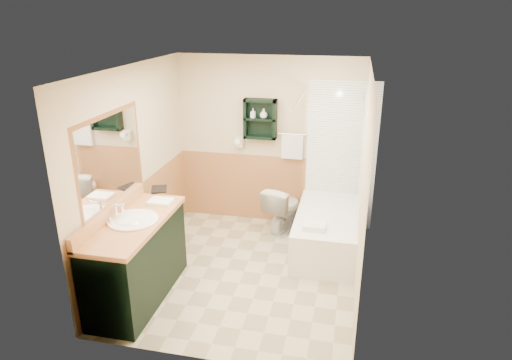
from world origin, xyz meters
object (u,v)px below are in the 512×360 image
object	(u,v)px
bathtub	(327,232)
vanity	(137,259)
wall_shelf	(260,119)
hair_dryer	(240,142)
vanity_book	(151,181)
soap_bottle_b	(264,114)
toilet	(283,209)
soap_bottle_a	(253,116)

from	to	relation	value
bathtub	vanity	bearing A→B (deg)	-142.65
wall_shelf	vanity	size ratio (longest dim) A/B	0.38
wall_shelf	hair_dryer	world-z (taller)	wall_shelf
wall_shelf	vanity_book	distance (m)	1.77
vanity	bathtub	size ratio (longest dim) A/B	0.97
bathtub	soap_bottle_b	distance (m)	1.79
vanity_book	hair_dryer	bearing A→B (deg)	39.05
toilet	vanity_book	bearing A→B (deg)	55.69
vanity	toilet	world-z (taller)	vanity
vanity	soap_bottle_a	distance (m)	2.54
vanity_book	soap_bottle_a	xyz separation A→B (m)	(0.96, 1.32, 0.55)
vanity	toilet	xyz separation A→B (m)	(1.27, 1.91, -0.13)
vanity	hair_dryer	bearing A→B (deg)	74.58
wall_shelf	bathtub	bearing A→B (deg)	-33.01
soap_bottle_a	vanity	bearing A→B (deg)	-110.55
bathtub	toilet	world-z (taller)	toilet
hair_dryer	toilet	bearing A→B (deg)	-19.57
soap_bottle_a	hair_dryer	bearing A→B (deg)	171.55
wall_shelf	vanity_book	size ratio (longest dim) A/B	2.23
vanity_book	soap_bottle_b	distance (m)	1.82
soap_bottle_a	bathtub	bearing A→B (deg)	-30.48
wall_shelf	soap_bottle_a	bearing A→B (deg)	-177.08
soap_bottle_a	soap_bottle_b	world-z (taller)	soap_bottle_b
soap_bottle_b	toilet	bearing A→B (deg)	-32.69
toilet	vanity	bearing A→B (deg)	74.53
wall_shelf	vanity	distance (m)	2.56
bathtub	soap_bottle_a	size ratio (longest dim) A/B	11.60
wall_shelf	bathtub	size ratio (longest dim) A/B	0.37
hair_dryer	toilet	distance (m)	1.13
wall_shelf	toilet	bearing A→B (deg)	-29.71
bathtub	toilet	distance (m)	0.79
hair_dryer	toilet	size ratio (longest dim) A/B	0.35
toilet	vanity_book	distance (m)	1.95
hair_dryer	soap_bottle_a	distance (m)	0.44
bathtub	vanity_book	bearing A→B (deg)	-162.55
wall_shelf	soap_bottle_b	bearing A→B (deg)	-5.73
vanity	bathtub	bearing A→B (deg)	37.35
wall_shelf	vanity_book	xyz separation A→B (m)	(-1.06, -1.32, -0.51)
toilet	soap_bottle_a	size ratio (longest dim) A/B	5.25
hair_dryer	soap_bottle_a	xyz separation A→B (m)	(0.20, -0.03, 0.39)
wall_shelf	soap_bottle_a	world-z (taller)	wall_shelf
wall_shelf	vanity	world-z (taller)	wall_shelf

